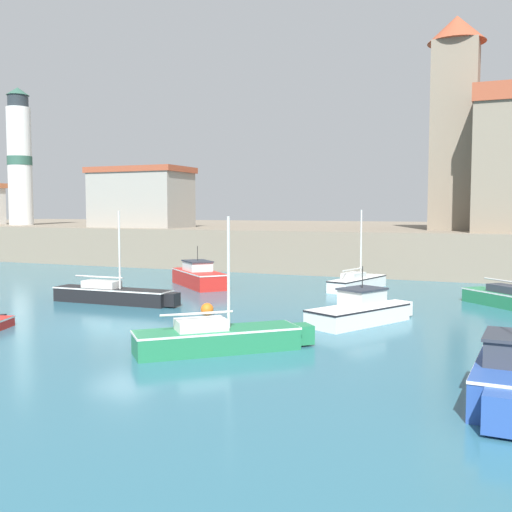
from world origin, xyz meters
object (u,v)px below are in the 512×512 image
at_px(motorboat_white_4, 361,311).
at_px(mooring_buoy, 207,309).
at_px(sailboat_white_8, 358,282).
at_px(sailboat_black_5, 113,294).
at_px(harbor_shed_near_wharf, 141,197).
at_px(sailboat_green_3, 220,337).
at_px(lighthouse, 20,159).
at_px(motorboat_blue_0, 512,376).
at_px(motorboat_red_2, 198,276).

distance_m(motorboat_white_4, mooring_buoy, 6.80).
bearing_deg(sailboat_white_8, motorboat_white_4, -75.73).
xyz_separation_m(sailboat_black_5, harbor_shed_near_wharf, (-11.92, 20.22, 5.37)).
bearing_deg(harbor_shed_near_wharf, sailboat_green_3, -51.78).
xyz_separation_m(motorboat_white_4, sailboat_white_8, (-2.65, 10.41, -0.09)).
xyz_separation_m(sailboat_white_8, lighthouse, (-38.05, 12.18, 9.49)).
bearing_deg(mooring_buoy, motorboat_white_4, 8.36).
bearing_deg(motorboat_blue_0, sailboat_white_8, 113.92).
xyz_separation_m(motorboat_red_2, harbor_shed_near_wharf, (-12.55, 12.50, 5.23)).
relative_size(motorboat_white_4, lighthouse, 0.40).
xyz_separation_m(motorboat_blue_0, sailboat_white_8, (-8.44, 19.04, -0.20)).
xyz_separation_m(motorboat_white_4, mooring_buoy, (-6.72, -0.99, -0.24)).
distance_m(motorboat_blue_0, sailboat_white_8, 20.83).
relative_size(motorboat_white_4, harbor_shed_near_wharf, 0.63).
relative_size(sailboat_green_3, sailboat_black_5, 0.76).
distance_m(motorboat_red_2, sailboat_green_3, 17.33).
height_order(motorboat_white_4, harbor_shed_near_wharf, harbor_shed_near_wharf).
bearing_deg(sailboat_black_5, mooring_buoy, -12.26).
relative_size(motorboat_red_2, harbor_shed_near_wharf, 0.64).
relative_size(motorboat_white_4, mooring_buoy, 9.67).
xyz_separation_m(motorboat_red_2, motorboat_white_4, (12.14, -8.04, -0.08)).
distance_m(sailboat_green_3, sailboat_white_8, 17.20).
height_order(motorboat_red_2, mooring_buoy, motorboat_red_2).
bearing_deg(sailboat_black_5, motorboat_blue_0, -25.75).
height_order(motorboat_red_2, lighthouse, lighthouse).
bearing_deg(lighthouse, motorboat_red_2, -27.00).
height_order(sailboat_green_3, sailboat_white_8, sailboat_white_8).
bearing_deg(motorboat_blue_0, sailboat_black_5, 154.25).
xyz_separation_m(sailboat_green_3, mooring_buoy, (-3.55, 5.80, -0.18)).
bearing_deg(lighthouse, motorboat_blue_0, -33.88).
bearing_deg(harbor_shed_near_wharf, motorboat_red_2, -44.88).
height_order(motorboat_white_4, sailboat_white_8, sailboat_white_8).
xyz_separation_m(motorboat_red_2, lighthouse, (-28.55, 14.55, 9.32)).
bearing_deg(sailboat_black_5, motorboat_white_4, -1.47).
relative_size(motorboat_blue_0, sailboat_black_5, 0.78).
xyz_separation_m(motorboat_blue_0, lighthouse, (-46.49, 31.22, 9.29)).
bearing_deg(motorboat_white_4, sailboat_green_3, -115.06).
bearing_deg(mooring_buoy, sailboat_green_3, -58.53).
bearing_deg(motorboat_red_2, sailboat_green_3, -58.83).
bearing_deg(harbor_shed_near_wharf, sailboat_white_8, -24.69).
relative_size(motorboat_blue_0, mooring_buoy, 9.59).
bearing_deg(sailboat_green_3, motorboat_blue_0, -11.61).
distance_m(motorboat_red_2, mooring_buoy, 10.54).
height_order(motorboat_blue_0, motorboat_white_4, motorboat_blue_0).
bearing_deg(harbor_shed_near_wharf, mooring_buoy, -50.14).
height_order(sailboat_black_5, sailboat_white_8, sailboat_white_8).
height_order(motorboat_red_2, harbor_shed_near_wharf, harbor_shed_near_wharf).
distance_m(sailboat_green_3, mooring_buoy, 6.80).
bearing_deg(sailboat_black_5, lighthouse, 141.44).
bearing_deg(mooring_buoy, sailboat_black_5, 167.74).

